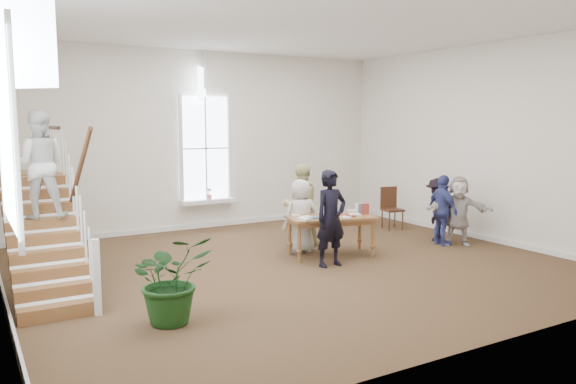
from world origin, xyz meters
TOP-DOWN VIEW (x-y plane):
  - ground at (0.00, 0.00)m, footprint 10.00×10.00m
  - room_shell at (-0.00, 4.39)m, footprint 10.49×10.00m
  - staircase at (-4.34, 0.75)m, footprint 1.10×4.10m
  - library_table at (1.02, 0.27)m, footprint 1.92×1.29m
  - police_officer at (0.56, -0.37)m, footprint 0.69×0.47m
  - elderly_woman at (0.66, 0.88)m, footprint 0.80×0.57m
  - person_yellow at (0.96, 1.38)m, footprint 0.94×0.76m
  - woman_cluster_a at (3.72, -0.13)m, footprint 0.49×0.96m
  - woman_cluster_b at (4.00, 0.32)m, footprint 1.06×1.01m
  - woman_cluster_c at (4.00, -0.33)m, footprint 1.40×1.27m
  - floor_plant at (-3.04, -1.78)m, footprint 1.11×0.96m
  - side_chair at (4.02, 1.94)m, footprint 0.54×0.54m

SIDE VIEW (x-z plane):
  - ground at x=0.00m, z-range 0.00..0.00m
  - room_shell at x=0.00m, z-range -4.60..5.40m
  - side_chair at x=4.02m, z-range 0.07..1.14m
  - floor_plant at x=-3.04m, z-range 0.00..1.23m
  - woman_cluster_b at x=4.00m, z-range 0.00..1.44m
  - library_table at x=1.02m, z-range 0.30..1.18m
  - elderly_woman at x=0.66m, z-range 0.00..1.54m
  - woman_cluster_c at x=4.00m, z-range 0.00..1.55m
  - woman_cluster_a at x=3.72m, z-range 0.00..1.57m
  - person_yellow at x=0.96m, z-range 0.00..1.82m
  - police_officer at x=0.56m, z-range 0.00..1.84m
  - staircase at x=-4.34m, z-range 0.16..3.08m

